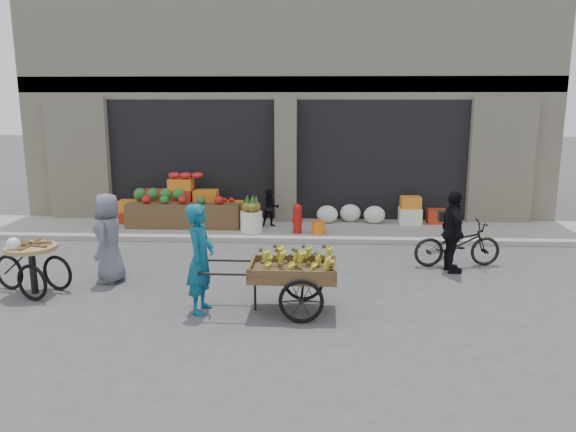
{
  "coord_description": "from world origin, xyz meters",
  "views": [
    {
      "loc": [
        0.78,
        -9.38,
        3.26
      ],
      "look_at": [
        0.26,
        0.85,
        1.1
      ],
      "focal_mm": 35.0,
      "sensor_mm": 36.0,
      "label": 1
    }
  ],
  "objects_px": {
    "seated_person": "(270,208)",
    "tricycle_cart": "(32,261)",
    "cyclist": "(453,232)",
    "pineapple_bin": "(251,222)",
    "vendor_woman": "(200,259)",
    "vendor_grey": "(109,238)",
    "banana_cart": "(290,268)",
    "orange_bucket": "(319,228)",
    "bicycle": "(457,244)",
    "fire_hydrant": "(297,217)"
  },
  "relations": [
    {
      "from": "vendor_woman",
      "to": "cyclist",
      "type": "distance_m",
      "value": 4.89
    },
    {
      "from": "banana_cart",
      "to": "bicycle",
      "type": "bearing_deg",
      "value": 39.62
    },
    {
      "from": "pineapple_bin",
      "to": "vendor_grey",
      "type": "distance_m",
      "value": 4.09
    },
    {
      "from": "pineapple_bin",
      "to": "orange_bucket",
      "type": "height_order",
      "value": "pineapple_bin"
    },
    {
      "from": "orange_bucket",
      "to": "banana_cart",
      "type": "relative_size",
      "value": 0.14
    },
    {
      "from": "pineapple_bin",
      "to": "banana_cart",
      "type": "relative_size",
      "value": 0.23
    },
    {
      "from": "cyclist",
      "to": "tricycle_cart",
      "type": "bearing_deg",
      "value": 95.3
    },
    {
      "from": "vendor_woman",
      "to": "vendor_grey",
      "type": "relative_size",
      "value": 1.06
    },
    {
      "from": "vendor_woman",
      "to": "bicycle",
      "type": "relative_size",
      "value": 1.0
    },
    {
      "from": "orange_bucket",
      "to": "bicycle",
      "type": "height_order",
      "value": "bicycle"
    },
    {
      "from": "tricycle_cart",
      "to": "bicycle",
      "type": "bearing_deg",
      "value": 33.08
    },
    {
      "from": "banana_cart",
      "to": "vendor_woman",
      "type": "xyz_separation_m",
      "value": [
        -1.36,
        -0.08,
        0.16
      ]
    },
    {
      "from": "orange_bucket",
      "to": "vendor_grey",
      "type": "relative_size",
      "value": 0.2
    },
    {
      "from": "orange_bucket",
      "to": "bicycle",
      "type": "relative_size",
      "value": 0.19
    },
    {
      "from": "orange_bucket",
      "to": "tricycle_cart",
      "type": "bearing_deg",
      "value": -140.19
    },
    {
      "from": "vendor_grey",
      "to": "bicycle",
      "type": "height_order",
      "value": "vendor_grey"
    },
    {
      "from": "vendor_woman",
      "to": "banana_cart",
      "type": "bearing_deg",
      "value": -79.82
    },
    {
      "from": "vendor_grey",
      "to": "bicycle",
      "type": "xyz_separation_m",
      "value": [
        6.47,
        1.29,
        -0.36
      ]
    },
    {
      "from": "seated_person",
      "to": "bicycle",
      "type": "bearing_deg",
      "value": -45.11
    },
    {
      "from": "seated_person",
      "to": "vendor_woman",
      "type": "relative_size",
      "value": 0.54
    },
    {
      "from": "pineapple_bin",
      "to": "cyclist",
      "type": "xyz_separation_m",
      "value": [
        4.12,
        -2.56,
        0.42
      ]
    },
    {
      "from": "pineapple_bin",
      "to": "vendor_woman",
      "type": "distance_m",
      "value": 4.83
    },
    {
      "from": "tricycle_cart",
      "to": "cyclist",
      "type": "distance_m",
      "value": 7.53
    },
    {
      "from": "banana_cart",
      "to": "tricycle_cart",
      "type": "relative_size",
      "value": 1.58
    },
    {
      "from": "seated_person",
      "to": "tricycle_cart",
      "type": "distance_m",
      "value": 5.97
    },
    {
      "from": "seated_person",
      "to": "vendor_grey",
      "type": "bearing_deg",
      "value": -132.27
    },
    {
      "from": "fire_hydrant",
      "to": "bicycle",
      "type": "height_order",
      "value": "bicycle"
    },
    {
      "from": "vendor_grey",
      "to": "pineapple_bin",
      "type": "bearing_deg",
      "value": 149.0
    },
    {
      "from": "seated_person",
      "to": "banana_cart",
      "type": "relative_size",
      "value": 0.41
    },
    {
      "from": "pineapple_bin",
      "to": "vendor_woman",
      "type": "relative_size",
      "value": 0.3
    },
    {
      "from": "vendor_grey",
      "to": "cyclist",
      "type": "distance_m",
      "value": 6.34
    },
    {
      "from": "pineapple_bin",
      "to": "tricycle_cart",
      "type": "xyz_separation_m",
      "value": [
        -3.24,
        -4.13,
        0.2
      ]
    },
    {
      "from": "orange_bucket",
      "to": "pineapple_bin",
      "type": "bearing_deg",
      "value": 176.42
    },
    {
      "from": "seated_person",
      "to": "banana_cart",
      "type": "height_order",
      "value": "seated_person"
    },
    {
      "from": "fire_hydrant",
      "to": "tricycle_cart",
      "type": "relative_size",
      "value": 0.49
    },
    {
      "from": "vendor_woman",
      "to": "vendor_grey",
      "type": "height_order",
      "value": "vendor_woman"
    },
    {
      "from": "bicycle",
      "to": "cyclist",
      "type": "distance_m",
      "value": 0.56
    },
    {
      "from": "tricycle_cart",
      "to": "bicycle",
      "type": "xyz_separation_m",
      "value": [
        7.56,
        1.98,
        -0.11
      ]
    },
    {
      "from": "seated_person",
      "to": "vendor_woman",
      "type": "height_order",
      "value": "vendor_woman"
    },
    {
      "from": "seated_person",
      "to": "vendor_woman",
      "type": "bearing_deg",
      "value": -106.6
    },
    {
      "from": "banana_cart",
      "to": "cyclist",
      "type": "relative_size",
      "value": 1.45
    },
    {
      "from": "pineapple_bin",
      "to": "banana_cart",
      "type": "bearing_deg",
      "value": -76.44
    },
    {
      "from": "pineapple_bin",
      "to": "orange_bucket",
      "type": "xyz_separation_m",
      "value": [
        1.6,
        -0.1,
        -0.1
      ]
    },
    {
      "from": "seated_person",
      "to": "cyclist",
      "type": "distance_m",
      "value": 4.88
    },
    {
      "from": "vendor_grey",
      "to": "cyclist",
      "type": "height_order",
      "value": "vendor_grey"
    },
    {
      "from": "vendor_grey",
      "to": "bicycle",
      "type": "bearing_deg",
      "value": 102.29
    },
    {
      "from": "orange_bucket",
      "to": "bicycle",
      "type": "xyz_separation_m",
      "value": [
        2.72,
        -2.06,
        0.18
      ]
    },
    {
      "from": "seated_person",
      "to": "banana_cart",
      "type": "bearing_deg",
      "value": -92.09
    },
    {
      "from": "pineapple_bin",
      "to": "cyclist",
      "type": "relative_size",
      "value": 0.33
    },
    {
      "from": "fire_hydrant",
      "to": "tricycle_cart",
      "type": "xyz_separation_m",
      "value": [
        -4.34,
        -4.08,
        0.06
      ]
    }
  ]
}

